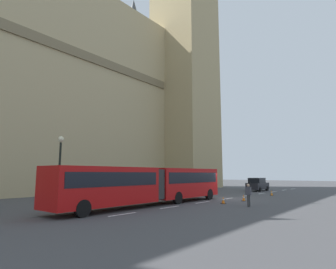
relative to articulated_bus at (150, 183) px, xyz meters
name	(u,v)px	position (x,y,z in m)	size (l,w,h in m)	color
ground_plane	(227,199)	(9.04, -1.99, -1.75)	(160.00, 160.00, 0.00)	#424244
lane_centre_marking	(247,196)	(13.73, -1.99, -1.74)	(39.00, 0.16, 0.01)	silver
articulated_bus	(150,183)	(0.00, 0.00, 0.00)	(17.05, 2.54, 2.90)	#B20F0F
sedan_lead	(258,184)	(22.92, 0.28, -0.83)	(4.40, 1.86, 1.85)	black
traffic_cone_west	(223,200)	(4.63, -3.89, -1.46)	(0.36, 0.36, 0.58)	black
traffic_cone_middle	(244,198)	(7.88, -4.23, -1.46)	(0.36, 0.36, 0.58)	black
traffic_cone_east	(272,193)	(15.77, -4.08, -1.46)	(0.36, 0.36, 0.58)	black
street_lamp	(60,165)	(-5.20, 4.51, 1.31)	(0.44, 0.44, 5.27)	black
pedestrian_near_cones	(248,194)	(3.90, -6.39, -0.83)	(0.36, 0.42, 1.69)	#333333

